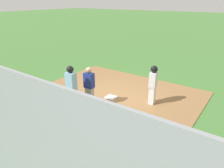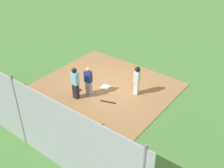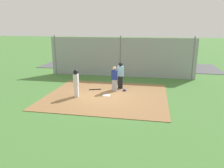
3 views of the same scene
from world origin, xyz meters
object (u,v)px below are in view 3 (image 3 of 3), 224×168
Objects in this scene: catcher at (114,78)px; home_plate at (107,95)px; baseball_bat at (95,89)px; runner at (76,81)px; parked_car_dark at (162,62)px; umpire at (120,75)px; catcher_mask at (125,90)px; parked_car_blue at (95,60)px.

home_plate is at bearing -19.74° from catcher.
baseball_bat reaches higher than home_plate.
parked_car_dark is (-5.24, -10.62, -0.34)m from runner.
umpire reaches higher than parked_car_dark.
parked_car_blue is at bearing -63.75° from catcher_mask.
catcher is 0.75m from umpire.
parked_car_blue is (1.75, -10.61, -0.34)m from runner.
catcher reaches higher than home_plate.
parked_car_blue is at bearing -94.42° from baseball_bat.
baseball_bat is (1.00, -1.04, 0.02)m from home_plate.
parked_car_dark is (-3.53, -10.09, 0.57)m from home_plate.
parked_car_dark reaches higher than baseball_bat.
runner reaches higher than catcher_mask.
parked_car_blue is (4.04, -8.36, -0.36)m from umpire.
catcher is at bearing -106.17° from home_plate.
umpire is at bearing -73.02° from parked_car_blue.
runner is 0.37× the size of parked_car_blue.
runner is at bearing -89.46° from parked_car_blue.
parked_car_dark is (-2.95, -8.38, -0.36)m from umpire.
umpire is 2.20× the size of baseball_bat.
parked_car_dark is at bearing -106.10° from catcher_mask.
umpire is 8.89m from parked_car_dark.
runner is at bearing 32.22° from catcher_mask.
baseball_bat is 1.95m from catcher_mask.
umpire is 9.29m from parked_car_blue.
baseball_bat is 3.37× the size of catcher_mask.
catcher_mask is at bearing -101.06° from parked_car_dark.
baseball_bat is at bearing -93.71° from catcher.
parked_car_dark is at bearing 55.94° from runner.
runner is 1.94m from baseball_bat.
umpire is at bearing -57.58° from catcher_mask.
catcher_mask is 0.06× the size of parked_car_dark.
runner is at bearing -55.68° from catcher.
parked_car_dark reaches higher than catcher_mask.
catcher is (-0.30, -1.03, 0.82)m from home_plate.
umpire is 1.95m from baseball_bat.
catcher_mask is at bearing -72.57° from parked_car_blue.
catcher is at bearing -22.54° from umpire.
baseball_bat is at bearing 3.14° from catcher_mask.
runner reaches higher than home_plate.
parked_car_dark is 0.98× the size of parked_car_blue.
baseball_bat is (1.30, -0.00, -0.80)m from catcher.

